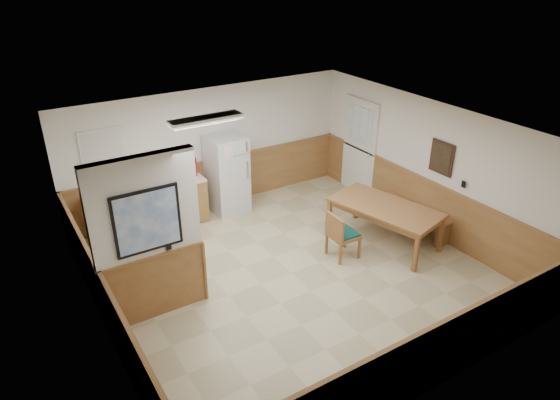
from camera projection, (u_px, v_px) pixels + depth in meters
ground at (291, 273)px, 8.36m from camera, size 6.00×6.00×0.00m
ceiling at (293, 130)px, 7.24m from camera, size 6.00×6.00×0.02m
back_wall at (211, 149)px, 10.08m from camera, size 6.00×0.02×2.50m
right_wall at (428, 167)px, 9.21m from camera, size 0.02×6.00×2.50m
left_wall at (96, 263)px, 6.38m from camera, size 0.02×6.00×2.50m
wainscot_back at (214, 183)px, 10.40m from camera, size 6.00×0.04×1.00m
wainscot_right at (422, 204)px, 9.54m from camera, size 0.04×6.00×1.00m
wainscot_left at (107, 309)px, 6.73m from camera, size 0.04×6.00×1.00m
partition_wall at (148, 242)px, 6.89m from camera, size 1.50×0.20×2.50m
kitchen_counter at (164, 204)px, 9.62m from camera, size 2.20×0.61×1.00m
exterior_door at (359, 147)px, 10.73m from camera, size 0.07×1.02×2.15m
kitchen_window at (104, 155)px, 8.94m from camera, size 0.80×0.04×1.00m
wall_painting at (442, 158)px, 8.84m from camera, size 0.04×0.50×0.60m
fluorescent_fixture at (206, 120)px, 7.88m from camera, size 1.20×0.30×0.09m
refrigerator at (227, 174)px, 10.07m from camera, size 0.74×0.74×1.59m
dining_table at (385, 210)px, 8.95m from camera, size 1.43×2.14×0.75m
dining_bench at (414, 213)px, 9.54m from camera, size 0.36×1.58×0.45m
dining_chair at (340, 233)px, 8.57m from camera, size 0.66×0.48×0.85m
fire_extinguisher at (194, 166)px, 9.67m from camera, size 0.11×0.11×0.44m
soap_bottle at (110, 189)px, 8.96m from camera, size 0.07×0.07×0.20m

